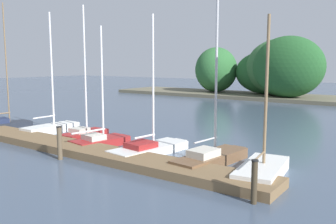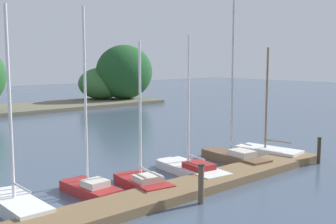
{
  "view_description": "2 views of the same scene",
  "coord_description": "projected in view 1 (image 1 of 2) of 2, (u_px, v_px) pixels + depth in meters",
  "views": [
    {
      "loc": [
        12.74,
        -0.65,
        4.17
      ],
      "look_at": [
        3.11,
        12.82,
        1.89
      ],
      "focal_mm": 38.61,
      "sensor_mm": 36.0,
      "label": 1
    },
    {
      "loc": [
        -10.75,
        -1.37,
        5.26
      ],
      "look_at": [
        1.11,
        11.94,
        3.01
      ],
      "focal_mm": 45.34,
      "sensor_mm": 36.0,
      "label": 2
    }
  ],
  "objects": [
    {
      "name": "dock_pier",
      "position": [
        82.0,
        149.0,
        16.7
      ],
      "size": [
        18.53,
        1.8,
        0.35
      ],
      "color": "brown",
      "rests_on": "ground"
    },
    {
      "name": "far_shore",
      "position": [
        321.0,
        73.0,
        38.61
      ],
      "size": [
        45.58,
        8.26,
        7.0
      ],
      "color": "#66604C",
      "rests_on": "ground"
    },
    {
      "name": "sailboat_0",
      "position": [
        8.0,
        123.0,
        22.74
      ],
      "size": [
        1.82,
        3.03,
        7.75
      ],
      "rotation": [
        0.0,
        0.0,
        1.35
      ],
      "color": "#232833",
      "rests_on": "ground"
    },
    {
      "name": "sailboat_1",
      "position": [
        53.0,
        126.0,
        21.65
      ],
      "size": [
        1.18,
        3.66,
        7.06
      ],
      "rotation": [
        0.0,
        0.0,
        1.57
      ],
      "color": "white",
      "rests_on": "ground"
    },
    {
      "name": "sailboat_2",
      "position": [
        85.0,
        131.0,
        19.94
      ],
      "size": [
        1.26,
        2.99,
        7.2
      ],
      "rotation": [
        0.0,
        0.0,
        1.62
      ],
      "color": "maroon",
      "rests_on": "ground"
    },
    {
      "name": "sailboat_3",
      "position": [
        101.0,
        139.0,
        18.17
      ],
      "size": [
        1.78,
        3.26,
        5.94
      ],
      "rotation": [
        0.0,
        0.0,
        1.41
      ],
      "color": "maroon",
      "rests_on": "ground"
    },
    {
      "name": "sailboat_4",
      "position": [
        151.0,
        147.0,
        16.62
      ],
      "size": [
        1.89,
        4.39,
        6.3
      ],
      "rotation": [
        0.0,
        0.0,
        1.44
      ],
      "color": "white",
      "rests_on": "ground"
    },
    {
      "name": "sailboat_5",
      "position": [
        212.0,
        155.0,
        14.86
      ],
      "size": [
        1.63,
        4.3,
        8.44
      ],
      "rotation": [
        0.0,
        0.0,
        1.45
      ],
      "color": "brown",
      "rests_on": "ground"
    },
    {
      "name": "sailboat_6",
      "position": [
        263.0,
        168.0,
        13.23
      ],
      "size": [
        1.79,
        3.69,
        5.85
      ],
      "rotation": [
        0.0,
        0.0,
        1.7
      ],
      "color": "white",
      "rests_on": "ground"
    },
    {
      "name": "mooring_piling_1",
      "position": [
        60.0,
        143.0,
        15.53
      ],
      "size": [
        0.24,
        0.24,
        1.46
      ],
      "color": "brown",
      "rests_on": "ground"
    },
    {
      "name": "mooring_piling_2",
      "position": [
        254.0,
        182.0,
        10.65
      ],
      "size": [
        0.21,
        0.21,
        1.34
      ],
      "color": "#3D3323",
      "rests_on": "ground"
    }
  ]
}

